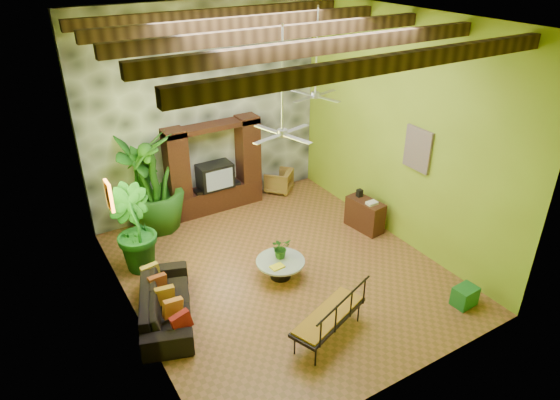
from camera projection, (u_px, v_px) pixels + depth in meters
ground at (280, 270)px, 10.46m from camera, size 7.00×7.00×0.00m
ceiling at (280, 19)px, 8.11m from camera, size 6.00×7.00×0.02m
back_wall at (204, 110)px, 11.93m from camera, size 6.00×0.02×5.00m
left_wall at (119, 199)px, 7.91m from camera, size 0.02×7.00×5.00m
right_wall at (400, 131)px, 10.66m from camera, size 0.02×7.00×5.00m
stone_accent_wall at (205, 111)px, 11.88m from camera, size 5.98×0.10×4.98m
ceiling_beams at (280, 33)px, 8.21m from camera, size 5.95×5.36×0.22m
entertainment_center at (215, 174)px, 12.37m from camera, size 2.40×0.55×2.30m
ceiling_fan_front at (282, 122)px, 8.47m from camera, size 1.28×1.28×1.86m
ceiling_fan_back at (316, 86)px, 10.50m from camera, size 1.28×1.28×1.86m
wall_art_mask at (109, 196)px, 8.87m from camera, size 0.06×0.32×0.55m
wall_art_painting at (418, 149)px, 10.28m from camera, size 0.06×0.70×0.90m
sofa at (166, 303)px, 9.01m from camera, size 1.53×2.37×0.65m
wicker_armchair at (279, 181)px, 13.54m from camera, size 0.95×0.95×0.62m
tall_plant_a at (138, 185)px, 11.37m from camera, size 1.41×1.48×2.34m
tall_plant_b at (133, 229)px, 10.13m from camera, size 1.18×1.27×1.83m
tall_plant_c at (154, 183)px, 11.42m from camera, size 1.74×1.74×2.36m
coffee_table at (280, 266)px, 10.12m from camera, size 0.99×0.99×0.40m
centerpiece_plant at (281, 248)px, 10.07m from camera, size 0.40×0.36×0.43m
yellow_tray at (277, 267)px, 9.84m from camera, size 0.28×0.21×0.03m
iron_bench at (331, 315)px, 8.40m from camera, size 1.67×1.11×0.57m
side_console at (365, 215)px, 11.76m from camera, size 0.54×0.98×0.75m
green_bin at (465, 296)px, 9.39m from camera, size 0.46×0.35×0.39m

